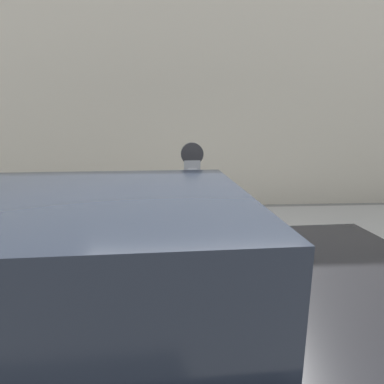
# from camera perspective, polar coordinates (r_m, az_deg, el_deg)

# --- Properties ---
(ground_plane) EXTENTS (60.00, 60.00, 0.00)m
(ground_plane) POSITION_cam_1_polar(r_m,az_deg,el_deg) (2.75, 3.14, -26.73)
(ground_plane) COLOR slate
(sidewalk) EXTENTS (24.00, 2.80, 0.14)m
(sidewalk) POSITION_cam_1_polar(r_m,az_deg,el_deg) (4.63, -0.01, -8.58)
(sidewalk) COLOR #9E9B96
(sidewalk) RESTS_ON ground_plane
(building_facade) EXTENTS (24.00, 0.30, 6.03)m
(building_facade) POSITION_cam_1_polar(r_m,az_deg,el_deg) (6.66, -1.29, 23.63)
(building_facade) COLOR beige
(building_facade) RESTS_ON ground_plane
(parking_meter) EXTENTS (0.23, 0.13, 1.43)m
(parking_meter) POSITION_cam_1_polar(r_m,az_deg,el_deg) (3.13, 0.00, 2.28)
(parking_meter) COLOR gray
(parking_meter) RESTS_ON sidewalk
(parked_car_beside_meter) EXTENTS (4.82, 1.95, 1.39)m
(parked_car_beside_meter) POSITION_cam_1_polar(r_m,az_deg,el_deg) (2.01, -24.93, -20.93)
(parked_car_beside_meter) COLOR black
(parked_car_beside_meter) RESTS_ON ground_plane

